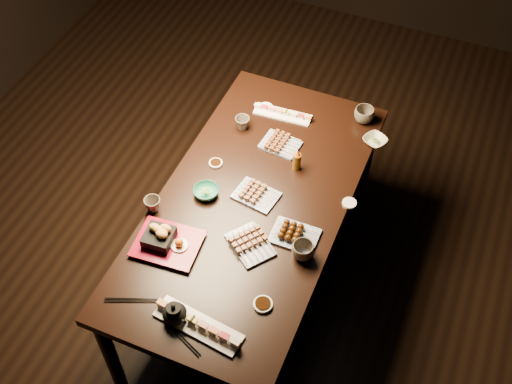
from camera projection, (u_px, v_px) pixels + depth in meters
ground at (215, 228)px, 4.01m from camera, size 5.00×5.00×0.00m
dining_table at (252, 245)px, 3.47m from camera, size 1.32×1.97×0.75m
sushi_platter_near at (198, 324)px, 2.72m from camera, size 0.41×0.16×0.05m
sushi_platter_far at (283, 113)px, 3.56m from camera, size 0.33×0.11×0.04m
yakitori_plate_center at (256, 193)px, 3.18m from camera, size 0.23×0.19×0.05m
yakitori_plate_right at (250, 242)px, 2.99m from camera, size 0.27×0.26×0.06m
yakitori_plate_left at (280, 142)px, 3.41m from camera, size 0.21×0.17×0.05m
tsukune_plate at (295, 233)px, 3.02m from camera, size 0.22×0.16×0.06m
edamame_bowl_green at (206, 192)px, 3.20m from camera, size 0.15×0.15×0.04m
edamame_bowl_cream at (375, 141)px, 3.43m from camera, size 0.16×0.16×0.03m
tempura_tray at (167, 239)px, 2.97m from camera, size 0.32×0.27×0.11m
teacup_near_left at (153, 205)px, 3.12m from camera, size 0.09×0.09×0.08m
teacup_mid_right at (303, 251)px, 2.94m from camera, size 0.12×0.12×0.08m
teacup_far_left at (242, 123)px, 3.48m from camera, size 0.11×0.11×0.07m
teacup_far_right at (364, 115)px, 3.52m from camera, size 0.15×0.15×0.09m
teapot at (174, 312)px, 2.73m from camera, size 0.17×0.17×0.11m
condiment_bottle at (297, 159)px, 3.27m from camera, size 0.06×0.06×0.13m
sauce_dish_west at (216, 163)px, 3.34m from camera, size 0.09×0.09×0.01m
sauce_dish_east at (349, 203)px, 3.17m from camera, size 0.07×0.07×0.01m
sauce_dish_se at (263, 304)px, 2.80m from camera, size 0.10×0.10×0.02m
sauce_dish_nw at (266, 108)px, 3.61m from camera, size 0.09×0.09×0.01m
chopsticks_near at (132, 300)px, 2.82m from camera, size 0.23×0.11×0.01m
chopsticks_se at (184, 340)px, 2.70m from camera, size 0.20×0.10×0.01m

